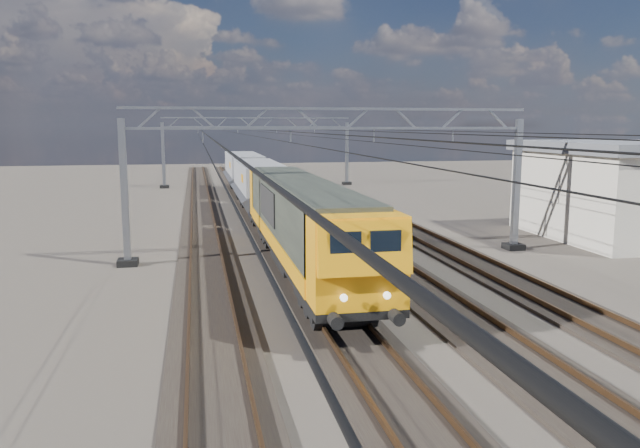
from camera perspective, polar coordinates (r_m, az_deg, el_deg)
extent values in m
plane|color=black|center=(26.35, 3.03, -4.81)|extent=(160.00, 160.00, 0.00)
cube|color=black|center=(25.55, -10.18, -5.24)|extent=(2.60, 140.00, 0.12)
cube|color=brown|center=(25.51, -11.81, -4.94)|extent=(0.08, 140.00, 0.16)
cube|color=brown|center=(25.53, -8.57, -4.83)|extent=(0.08, 140.00, 0.16)
cube|color=black|center=(25.92, -1.27, -4.89)|extent=(2.60, 140.00, 0.12)
cube|color=brown|center=(25.77, -2.86, -4.61)|extent=(0.08, 140.00, 0.16)
cube|color=brown|center=(26.01, 0.29, -4.47)|extent=(0.08, 140.00, 0.16)
cube|color=black|center=(26.88, 7.18, -4.45)|extent=(2.60, 140.00, 0.12)
cube|color=brown|center=(26.63, 5.71, -4.20)|extent=(0.08, 140.00, 0.16)
cube|color=brown|center=(27.08, 8.63, -4.04)|extent=(0.08, 140.00, 0.16)
cube|color=black|center=(28.39, 14.88, -3.97)|extent=(2.60, 140.00, 0.12)
cube|color=brown|center=(28.04, 13.57, -3.74)|extent=(0.08, 140.00, 0.16)
cube|color=brown|center=(28.67, 16.18, -3.57)|extent=(0.08, 140.00, 0.16)
cube|color=gray|center=(29.10, -17.44, 2.71)|extent=(0.30, 0.30, 6.60)
cube|color=gray|center=(33.00, 17.52, 3.40)|extent=(0.30, 0.30, 6.60)
cube|color=black|center=(29.59, -17.15, -3.36)|extent=(0.90, 0.90, 0.30)
cube|color=black|center=(33.43, 17.27, -1.98)|extent=(0.90, 0.90, 0.30)
cube|color=gray|center=(29.49, 1.19, 10.49)|extent=(19.30, 0.18, 0.12)
cube|color=gray|center=(29.48, 1.19, 8.74)|extent=(19.30, 0.18, 0.12)
cube|color=gray|center=(28.85, -15.38, 9.32)|extent=(1.03, 0.10, 0.94)
cube|color=gray|center=(28.79, -10.59, 9.48)|extent=(1.03, 0.10, 0.94)
cube|color=gray|center=(28.92, -5.82, 9.59)|extent=(1.03, 0.10, 0.94)
cube|color=gray|center=(29.24, -1.12, 9.62)|extent=(1.03, 0.10, 0.94)
cube|color=gray|center=(29.76, 3.45, 9.60)|extent=(1.03, 0.10, 0.94)
cube|color=gray|center=(30.45, 7.84, 9.52)|extent=(1.03, 0.10, 0.94)
cube|color=gray|center=(31.30, 12.01, 9.39)|extent=(1.03, 0.10, 0.94)
cube|color=gray|center=(32.31, 15.93, 9.23)|extent=(1.03, 0.10, 0.94)
cube|color=gray|center=(28.79, -10.67, 7.94)|extent=(0.06, 0.06, 0.65)
cube|color=gray|center=(29.11, -2.70, 8.09)|extent=(0.06, 0.06, 0.65)
cube|color=gray|center=(29.98, 4.96, 8.10)|extent=(0.06, 0.06, 0.65)
cube|color=gray|center=(31.33, 12.07, 7.97)|extent=(0.06, 0.06, 0.65)
cube|color=gray|center=(64.92, -14.14, 6.10)|extent=(0.30, 0.30, 6.60)
cube|color=gray|center=(66.76, 2.47, 6.44)|extent=(0.30, 0.30, 6.60)
cube|color=black|center=(65.15, -14.03, 3.34)|extent=(0.90, 0.90, 0.30)
cube|color=black|center=(66.98, 2.46, 3.74)|extent=(0.90, 0.90, 0.30)
cube|color=gray|center=(65.10, -5.77, 9.64)|extent=(19.30, 0.18, 0.12)
cube|color=gray|center=(65.09, -5.76, 8.84)|extent=(19.30, 0.18, 0.12)
cube|color=gray|center=(64.81, -13.19, 9.05)|extent=(1.03, 0.10, 0.94)
cube|color=gray|center=(64.78, -11.06, 9.12)|extent=(1.03, 0.10, 0.94)
cube|color=gray|center=(64.84, -8.94, 9.18)|extent=(1.03, 0.10, 0.94)
cube|color=gray|center=(64.99, -6.82, 9.22)|extent=(1.03, 0.10, 0.94)
cube|color=gray|center=(65.22, -4.71, 9.25)|extent=(1.03, 0.10, 0.94)
cube|color=gray|center=(65.54, -2.62, 9.27)|extent=(1.03, 0.10, 0.94)
cube|color=gray|center=(65.94, -0.55, 9.28)|extent=(1.03, 0.10, 0.94)
cube|color=gray|center=(66.42, 1.49, 9.28)|extent=(1.03, 0.10, 0.94)
cube|color=gray|center=(64.78, -11.10, 8.43)|extent=(0.06, 0.06, 0.65)
cube|color=gray|center=(64.93, -7.53, 8.52)|extent=(0.06, 0.06, 0.65)
cube|color=gray|center=(65.32, -3.99, 8.58)|extent=(0.06, 0.06, 0.65)
cube|color=gray|center=(65.95, -0.50, 8.61)|extent=(0.06, 0.06, 0.65)
cylinder|color=black|center=(32.79, -10.75, 7.48)|extent=(0.03, 140.00, 0.03)
cylinder|color=black|center=(32.78, -10.78, 8.35)|extent=(0.03, 140.00, 0.03)
cylinder|color=black|center=(33.08, -3.75, 7.63)|extent=(0.03, 140.00, 0.03)
cylinder|color=black|center=(33.07, -3.76, 8.50)|extent=(0.03, 140.00, 0.03)
cylinder|color=black|center=(33.84, 3.04, 7.67)|extent=(0.03, 140.00, 0.03)
cylinder|color=black|center=(33.83, 3.05, 8.51)|extent=(0.03, 140.00, 0.03)
cylinder|color=black|center=(35.04, 9.45, 7.60)|extent=(0.03, 140.00, 0.03)
cylinder|color=black|center=(35.04, 9.47, 8.42)|extent=(0.03, 140.00, 0.03)
cube|color=black|center=(20.56, 1.39, -6.61)|extent=(2.20, 3.60, 0.60)
cube|color=black|center=(33.08, -3.56, -0.64)|extent=(2.20, 3.60, 0.60)
cube|color=black|center=(26.69, -1.67, -2.13)|extent=(2.65, 20.00, 0.25)
cube|color=black|center=(26.76, -1.67, -2.93)|extent=(2.20, 4.50, 0.75)
cube|color=#252B24|center=(26.45, -1.69, 0.89)|extent=(2.65, 17.00, 2.60)
cube|color=orange|center=(26.42, -4.55, -1.34)|extent=(0.04, 17.00, 0.60)
cube|color=orange|center=(26.86, 1.15, -1.15)|extent=(0.04, 17.00, 0.60)
cube|color=black|center=(27.20, -4.86, 1.83)|extent=(0.05, 5.00, 1.40)
cube|color=black|center=(27.63, 0.74, 1.97)|extent=(0.05, 5.00, 1.40)
cube|color=#252B24|center=(26.29, -1.70, 3.84)|extent=(2.25, 18.00, 0.15)
cube|color=orange|center=(17.68, 3.27, -3.20)|extent=(2.65, 1.80, 2.60)
cube|color=orange|center=(16.68, 4.10, -2.20)|extent=(2.60, 0.46, 1.52)
cube|color=black|center=(16.43, 2.35, -2.00)|extent=(0.85, 0.08, 0.75)
cube|color=black|center=(16.72, 6.01, -1.85)|extent=(0.85, 0.08, 0.75)
cylinder|color=black|center=(16.72, 1.41, -8.88)|extent=(0.36, 0.50, 0.36)
cylinder|color=black|center=(17.16, 7.02, -8.47)|extent=(0.36, 0.50, 0.36)
cylinder|color=white|center=(16.69, 2.19, -6.76)|extent=(0.20, 0.08, 0.20)
cylinder|color=white|center=(17.00, 6.15, -6.51)|extent=(0.20, 0.08, 0.20)
cube|color=orange|center=(35.39, -4.16, 2.93)|extent=(2.65, 1.80, 2.60)
cube|color=orange|center=(36.28, -4.35, 3.87)|extent=(2.60, 0.46, 1.52)
cube|color=black|center=(36.31, -5.24, 4.02)|extent=(0.85, 0.08, 0.75)
cube|color=black|center=(36.44, -3.51, 4.06)|extent=(0.85, 0.08, 0.75)
cylinder|color=black|center=(36.65, -5.68, 0.91)|extent=(0.36, 0.50, 0.36)
cylinder|color=black|center=(36.85, -3.05, 0.99)|extent=(0.36, 0.50, 0.36)
cylinder|color=white|center=(36.50, -5.29, 1.83)|extent=(0.20, 0.08, 0.20)
cylinder|color=white|center=(36.64, -3.43, 1.88)|extent=(0.20, 0.08, 0.20)
cube|color=black|center=(39.65, -4.87, 0.91)|extent=(2.20, 2.60, 0.55)
cube|color=black|center=(48.54, -6.07, 2.37)|extent=(2.20, 2.60, 0.55)
cube|color=black|center=(44.05, -5.54, 2.18)|extent=(2.40, 13.00, 0.20)
cube|color=gray|center=(43.88, -5.57, 4.41)|extent=(2.80, 12.00, 1.80)
cube|color=#43444A|center=(43.91, -6.78, 2.75)|extent=(1.48, 12.00, 1.36)
cube|color=#43444A|center=(44.10, -4.32, 2.82)|extent=(1.48, 12.00, 1.36)
cube|color=orange|center=(40.77, -7.14, 4.18)|extent=(0.04, 1.20, 0.50)
cube|color=black|center=(53.69, -6.58, 3.00)|extent=(2.20, 2.60, 0.55)
cube|color=black|center=(62.62, -7.27, 3.84)|extent=(2.20, 2.60, 0.55)
cube|color=black|center=(58.12, -6.96, 3.80)|extent=(2.40, 13.00, 0.20)
cube|color=gray|center=(57.99, -6.99, 5.50)|extent=(2.80, 12.00, 1.80)
cube|color=#43444A|center=(58.01, -7.91, 4.24)|extent=(1.48, 12.00, 1.36)
cube|color=#43444A|center=(58.16, -6.04, 4.29)|extent=(1.48, 12.00, 1.36)
cube|color=orange|center=(54.90, -8.24, 5.38)|extent=(0.04, 1.20, 0.50)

